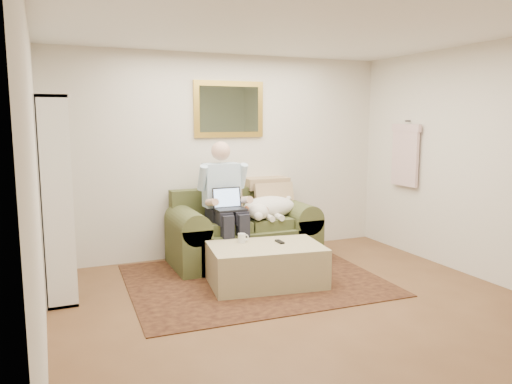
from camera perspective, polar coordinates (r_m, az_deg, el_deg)
room_shell at (r=4.60m, az=5.50°, el=2.32°), size 4.51×5.00×2.61m
rug at (r=5.64m, az=-0.24°, el=-9.98°), size 2.79×2.27×0.01m
sofa at (r=6.27m, az=-1.53°, el=-5.18°), size 1.80×0.91×1.08m
seated_man at (r=5.94m, az=-3.38°, el=-1.58°), size 0.59×0.85×1.51m
laptop at (r=5.87m, az=-3.15°, el=-1.34°), size 0.35×0.28×0.25m
sleeping_dog at (r=6.24m, az=1.52°, el=-1.72°), size 0.74×0.46×0.27m
ottoman at (r=5.44m, az=1.14°, el=-8.34°), size 1.29×0.92×0.44m
coffee_mug at (r=5.49m, az=-1.64°, el=-5.28°), size 0.08×0.08×0.10m
tv_remote at (r=5.50m, az=2.72°, el=-5.70°), size 0.05×0.15×0.02m
bookshelf at (r=5.31m, az=-21.88°, el=-0.69°), size 0.28×0.80×2.00m
wall_mirror at (r=6.53m, az=-3.09°, el=9.42°), size 0.94×0.04×0.72m
hanging_shirt at (r=6.86m, az=16.69°, el=4.43°), size 0.06×0.52×0.90m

